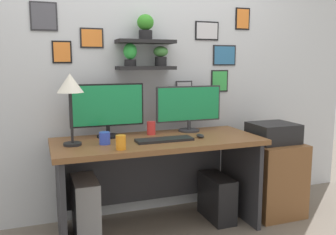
# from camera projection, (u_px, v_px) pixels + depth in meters

# --- Properties ---
(ground_plane) EXTENTS (8.00, 8.00, 0.00)m
(ground_plane) POSITION_uv_depth(u_px,v_px,m) (159.00, 229.00, 2.92)
(ground_plane) COLOR #70665B
(back_wall_assembly) EXTENTS (4.40, 0.24, 2.70)m
(back_wall_assembly) POSITION_uv_depth(u_px,v_px,m) (142.00, 61.00, 3.12)
(back_wall_assembly) COLOR silver
(back_wall_assembly) RESTS_ON ground
(desk) EXTENTS (1.62, 0.68, 0.75)m
(desk) POSITION_uv_depth(u_px,v_px,m) (156.00, 163.00, 2.89)
(desk) COLOR brown
(desk) RESTS_ON ground
(monitor_left) EXTENTS (0.59, 0.18, 0.43)m
(monitor_left) POSITION_uv_depth(u_px,v_px,m) (107.00, 108.00, 2.85)
(monitor_left) COLOR black
(monitor_left) RESTS_ON desk
(monitor_right) EXTENTS (0.59, 0.18, 0.39)m
(monitor_right) POSITION_uv_depth(u_px,v_px,m) (189.00, 107.00, 3.09)
(monitor_right) COLOR #2D2D33
(monitor_right) RESTS_ON desk
(keyboard) EXTENTS (0.44, 0.14, 0.02)m
(keyboard) POSITION_uv_depth(u_px,v_px,m) (164.00, 140.00, 2.73)
(keyboard) COLOR black
(keyboard) RESTS_ON desk
(computer_mouse) EXTENTS (0.06, 0.09, 0.03)m
(computer_mouse) POSITION_uv_depth(u_px,v_px,m) (200.00, 136.00, 2.85)
(computer_mouse) COLOR black
(computer_mouse) RESTS_ON desk
(desk_lamp) EXTENTS (0.19, 0.19, 0.52)m
(desk_lamp) POSITION_uv_depth(u_px,v_px,m) (70.00, 88.00, 2.52)
(desk_lamp) COLOR black
(desk_lamp) RESTS_ON desk
(coffee_mug) EXTENTS (0.08, 0.08, 0.09)m
(coffee_mug) POSITION_uv_depth(u_px,v_px,m) (105.00, 138.00, 2.62)
(coffee_mug) COLOR blue
(coffee_mug) RESTS_ON desk
(pen_cup) EXTENTS (0.07, 0.07, 0.10)m
(pen_cup) POSITION_uv_depth(u_px,v_px,m) (121.00, 142.00, 2.46)
(pen_cup) COLOR orange
(pen_cup) RESTS_ON desk
(water_cup) EXTENTS (0.07, 0.07, 0.11)m
(water_cup) POSITION_uv_depth(u_px,v_px,m) (151.00, 128.00, 2.96)
(water_cup) COLOR red
(water_cup) RESTS_ON desk
(drawer_cabinet) EXTENTS (0.44, 0.50, 0.65)m
(drawer_cabinet) POSITION_uv_depth(u_px,v_px,m) (271.00, 177.00, 3.21)
(drawer_cabinet) COLOR brown
(drawer_cabinet) RESTS_ON ground
(printer) EXTENTS (0.38, 0.34, 0.17)m
(printer) POSITION_uv_depth(u_px,v_px,m) (273.00, 133.00, 3.15)
(printer) COLOR black
(printer) RESTS_ON drawer_cabinet
(computer_tower_left) EXTENTS (0.18, 0.40, 0.46)m
(computer_tower_left) POSITION_uv_depth(u_px,v_px,m) (86.00, 208.00, 2.77)
(computer_tower_left) COLOR #99999E
(computer_tower_left) RESTS_ON ground
(computer_tower_right) EXTENTS (0.18, 0.40, 0.38)m
(computer_tower_right) POSITION_uv_depth(u_px,v_px,m) (217.00, 197.00, 3.09)
(computer_tower_right) COLOR black
(computer_tower_right) RESTS_ON ground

